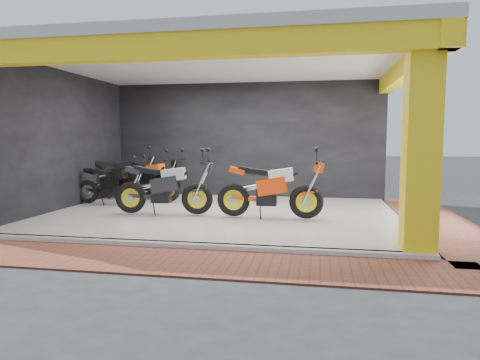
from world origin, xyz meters
name	(u,v)px	position (x,y,z in m)	size (l,w,h in m)	color
ground	(200,235)	(0.00, 0.00, 0.00)	(80.00, 80.00, 0.00)	#2D2D30
showroom_floor	(223,214)	(0.00, 2.00, 0.05)	(8.00, 6.00, 0.10)	white
showroom_ceiling	(222,61)	(0.00, 2.00, 3.60)	(8.40, 6.40, 0.20)	beige
back_wall	(245,141)	(0.00, 5.10, 1.75)	(8.20, 0.20, 3.50)	black
left_wall	(62,142)	(-4.10, 2.00, 1.75)	(0.20, 6.20, 3.50)	black
corner_column	(421,144)	(3.75, -0.75, 1.75)	(0.50, 0.50, 3.50)	yellow
header_beam_front	(181,46)	(0.00, -1.00, 3.30)	(8.40, 0.30, 0.40)	yellow
header_beam_right	(406,69)	(4.00, 2.00, 3.30)	(0.30, 6.40, 0.40)	yellow
floor_kerb	(183,246)	(0.00, -1.02, 0.05)	(8.00, 0.20, 0.10)	white
paver_front	(167,261)	(0.00, -1.80, 0.01)	(9.00, 1.40, 0.03)	brown
paver_right	(439,223)	(4.80, 2.00, 0.01)	(1.40, 7.00, 0.03)	brown
moto_hero	(307,185)	(1.96, 1.38, 0.85)	(2.44, 0.90, 1.49)	#FF3F0A
moto_row_a	(197,183)	(-0.47, 1.46, 0.83)	(2.39, 0.89, 1.46)	black
moto_row_b	(134,182)	(-2.46, 2.52, 0.73)	(2.06, 0.76, 1.26)	black
moto_row_c	(170,177)	(-1.78, 3.33, 0.80)	(2.29, 0.85, 1.40)	black
moto_row_d	(143,173)	(-2.80, 3.93, 0.84)	(2.41, 0.89, 1.47)	black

